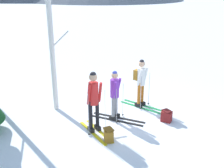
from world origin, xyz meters
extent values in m
plane|color=white|center=(0.00, 0.00, 0.00)|extent=(400.00, 400.00, 0.00)
cube|color=yellow|center=(-0.96, -0.45, 0.01)|extent=(0.18, 1.56, 0.02)
cube|color=yellow|center=(-1.18, -0.47, 0.01)|extent=(0.18, 1.56, 0.02)
cube|color=black|center=(-0.97, -0.35, 0.08)|extent=(0.13, 0.27, 0.12)
cylinder|color=black|center=(-0.97, -0.35, 0.56)|extent=(0.11, 0.11, 0.88)
cube|color=black|center=(-1.19, -0.37, 0.08)|extent=(0.13, 0.27, 0.12)
cylinder|color=black|center=(-1.19, -0.37, 0.56)|extent=(0.11, 0.11, 0.88)
cylinder|color=red|center=(-1.08, -0.36, 1.21)|extent=(0.28, 0.28, 0.66)
sphere|color=tan|center=(-1.08, -0.36, 1.69)|extent=(0.24, 0.24, 0.24)
sphere|color=black|center=(-1.08, -0.36, 1.76)|extent=(0.18, 0.18, 0.18)
cylinder|color=red|center=(-0.89, -0.41, 1.22)|extent=(0.09, 0.21, 0.62)
cylinder|color=red|center=(-1.25, -0.43, 1.22)|extent=(0.09, 0.21, 0.62)
cylinder|color=#A5A5AD|center=(-0.80, -0.52, 0.66)|extent=(0.02, 0.02, 1.31)
cylinder|color=black|center=(-0.80, -0.52, 0.06)|extent=(0.07, 0.07, 0.01)
cylinder|color=#A5A5AD|center=(-1.34, -0.56, 0.66)|extent=(0.02, 0.02, 1.31)
cylinder|color=black|center=(-1.34, -0.56, 0.06)|extent=(0.07, 0.07, 0.01)
cube|color=black|center=(-0.03, 0.03, 0.01)|extent=(1.18, 1.46, 0.02)
cube|color=black|center=(-0.20, -0.11, 0.01)|extent=(1.18, 1.46, 0.02)
cube|color=black|center=(-0.09, 0.10, 0.08)|extent=(0.25, 0.27, 0.12)
cylinder|color=gray|center=(-0.09, 0.10, 0.51)|extent=(0.11, 0.11, 0.77)
cube|color=black|center=(-0.26, -0.03, 0.08)|extent=(0.25, 0.27, 0.12)
cylinder|color=gray|center=(-0.26, -0.03, 0.51)|extent=(0.11, 0.11, 0.77)
cylinder|color=purple|center=(-0.18, 0.04, 1.06)|extent=(0.28, 0.28, 0.58)
sphere|color=tan|center=(-0.18, 0.04, 1.49)|extent=(0.21, 0.21, 0.21)
sphere|color=#2D389E|center=(-0.18, 0.04, 1.55)|extent=(0.16, 0.16, 0.16)
cylinder|color=purple|center=(0.00, 0.10, 1.08)|extent=(0.18, 0.20, 0.55)
cylinder|color=purple|center=(-0.28, -0.12, 1.08)|extent=(0.18, 0.20, 0.55)
cylinder|color=#A5A5AD|center=(0.15, 0.06, 0.58)|extent=(0.02, 0.02, 1.16)
cylinder|color=black|center=(0.15, 0.06, 0.06)|extent=(0.07, 0.07, 0.01)
cylinder|color=#A5A5AD|center=(-0.28, -0.27, 0.58)|extent=(0.02, 0.02, 1.16)
cylinder|color=black|center=(-0.28, -0.27, 0.06)|extent=(0.07, 0.07, 0.01)
cube|color=green|center=(1.25, 0.43, 0.01)|extent=(0.78, 1.60, 0.02)
cube|color=green|center=(1.05, 0.34, 0.01)|extent=(0.78, 1.60, 0.02)
cube|color=black|center=(1.21, 0.52, 0.08)|extent=(0.21, 0.28, 0.12)
cylinder|color=#B76019|center=(1.21, 0.52, 0.53)|extent=(0.11, 0.11, 0.82)
cube|color=black|center=(1.01, 0.43, 0.08)|extent=(0.21, 0.28, 0.12)
cylinder|color=#B76019|center=(1.01, 0.43, 0.53)|extent=(0.11, 0.11, 0.82)
cylinder|color=white|center=(1.11, 0.47, 1.12)|extent=(0.28, 0.28, 0.61)
sphere|color=tan|center=(1.11, 0.47, 1.57)|extent=(0.22, 0.22, 0.22)
sphere|color=black|center=(1.11, 0.47, 1.64)|extent=(0.17, 0.17, 0.17)
cylinder|color=white|center=(1.30, 0.49, 1.14)|extent=(0.15, 0.21, 0.58)
cylinder|color=white|center=(0.97, 0.35, 1.14)|extent=(0.15, 0.21, 0.58)
cylinder|color=#A5A5AD|center=(1.43, 0.42, 0.61)|extent=(0.02, 0.02, 1.23)
cylinder|color=black|center=(1.43, 0.42, 0.06)|extent=(0.07, 0.07, 0.01)
cylinder|color=#A5A5AD|center=(0.93, 0.20, 0.61)|extent=(0.02, 0.02, 1.23)
cylinder|color=black|center=(0.93, 0.20, 0.06)|extent=(0.07, 0.07, 0.01)
cube|color=#99661E|center=(1.04, 0.63, 1.15)|extent=(0.30, 0.25, 0.36)
cylinder|color=silver|center=(-1.61, 1.67, 2.38)|extent=(0.17, 0.17, 4.76)
cylinder|color=silver|center=(-1.26, 1.80, 2.42)|extent=(0.71, 0.38, 0.46)
cube|color=maroon|center=(1.20, -0.89, 0.17)|extent=(0.38, 0.40, 0.34)
cube|color=maroon|center=(1.20, -0.89, 0.36)|extent=(0.22, 0.28, 0.04)
cube|color=#99661E|center=(-0.95, -1.05, 0.17)|extent=(0.33, 0.38, 0.34)
cube|color=brown|center=(-0.95, -1.05, 0.36)|extent=(0.22, 0.28, 0.04)
camera|label=1|loc=(-4.01, -6.96, 4.12)|focal=43.99mm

